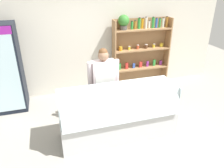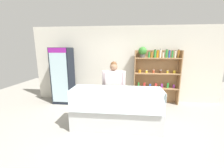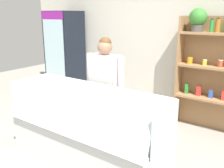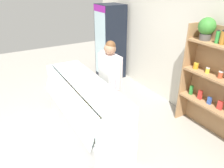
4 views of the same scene
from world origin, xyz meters
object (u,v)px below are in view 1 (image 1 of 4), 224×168
Objects in this scene: shelving_unit at (139,47)px; deli_display_case at (118,121)px; shop_clerk at (104,80)px; drinks_fridge at (6,69)px.

shelving_unit reaches higher than deli_display_case.
shelving_unit is 1.25× the size of shop_clerk.
shop_clerk is (1.93, -1.10, -0.04)m from drinks_fridge.
shelving_unit reaches higher than drinks_fridge.
deli_display_case is 1.36× the size of shop_clerk.
shop_clerk is at bearing -29.82° from drinks_fridge.
drinks_fridge is 0.91× the size of deli_display_case.
shelving_unit is (3.24, 0.24, 0.17)m from drinks_fridge.
shop_clerk is at bearing -134.35° from shelving_unit.
drinks_fridge is 2.72m from deli_display_case.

